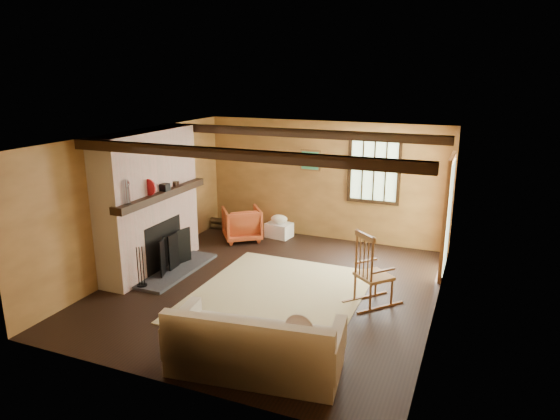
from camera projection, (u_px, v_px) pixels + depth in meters
The scene contains 10 objects.
ground at pixel (271, 288), 7.96m from camera, with size 5.50×5.50×0.00m, color black.
room_envelope at pixel (290, 186), 7.67m from camera, with size 5.02×5.52×2.44m.
fireplace at pixel (150, 207), 8.48m from camera, with size 1.02×2.30×2.40m.
rug at pixel (277, 295), 7.70m from camera, with size 2.50×3.00×0.01m, color #C4BB82.
rocking_chair at pixel (372, 274), 7.30m from camera, with size 0.86×0.89×1.13m.
sofa at pixel (255, 349), 5.68m from camera, with size 2.07×1.13×0.80m.
firewood_pile at pixel (226, 225), 10.81m from camera, with size 0.71×0.13×0.26m.
laundry_basket at pixel (279, 230), 10.37m from camera, with size 0.50×0.38×0.30m, color white.
basket_pillow at pixel (279, 219), 10.31m from camera, with size 0.35×0.28×0.18m, color beige.
armchair at pixel (242, 224), 10.15m from camera, with size 0.72×0.74×0.68m, color #BF6026.
Camera 1 is at (2.94, -6.71, 3.34)m, focal length 32.00 mm.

